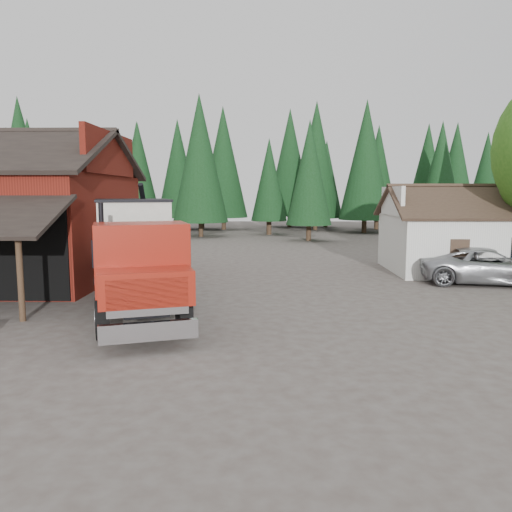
{
  "coord_description": "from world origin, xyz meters",
  "views": [
    {
      "loc": [
        2.41,
        -13.64,
        4.17
      ],
      "look_at": [
        1.97,
        5.03,
        1.8
      ],
      "focal_mm": 35.0,
      "sensor_mm": 36.0,
      "label": 1
    }
  ],
  "objects": [
    {
      "name": "ground",
      "position": [
        0.0,
        0.0,
        0.0
      ],
      "size": [
        120.0,
        120.0,
        0.0
      ],
      "primitive_type": "plane",
      "color": "#4A403A",
      "rests_on": "ground"
    },
    {
      "name": "farmhouse",
      "position": [
        13.0,
        13.0,
        1.67
      ],
      "size": [
        8.6,
        6.42,
        4.65
      ],
      "color": "silver",
      "rests_on": "ground"
    },
    {
      "name": "conifer_backdrop",
      "position": [
        0.0,
        42.0,
        0.0
      ],
      "size": [
        76.0,
        16.0,
        16.0
      ],
      "primitive_type": null,
      "color": "black",
      "rests_on": "ground"
    },
    {
      "name": "near_pine_b",
      "position": [
        6.0,
        30.0,
        5.89
      ],
      "size": [
        3.96,
        3.96,
        10.4
      ],
      "color": "#382619",
      "rests_on": "ground"
    },
    {
      "name": "near_pine_d",
      "position": [
        -4.0,
        34.0,
        7.39
      ],
      "size": [
        5.28,
        5.28,
        13.4
      ],
      "color": "#382619",
      "rests_on": "ground"
    },
    {
      "name": "feed_truck",
      "position": [
        -2.22,
        3.66,
        2.13
      ],
      "size": [
        5.68,
        10.44,
        4.56
      ],
      "rotation": [
        0.0,
        0.0,
        0.31
      ],
      "color": "black",
      "rests_on": "ground"
    },
    {
      "name": "silver_car",
      "position": [
        12.53,
        9.21,
        0.83
      ],
      "size": [
        6.39,
        3.85,
        1.66
      ],
      "primitive_type": "imported",
      "rotation": [
        0.0,
        0.0,
        1.38
      ],
      "color": "#9EA0A5",
      "rests_on": "ground"
    }
  ]
}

